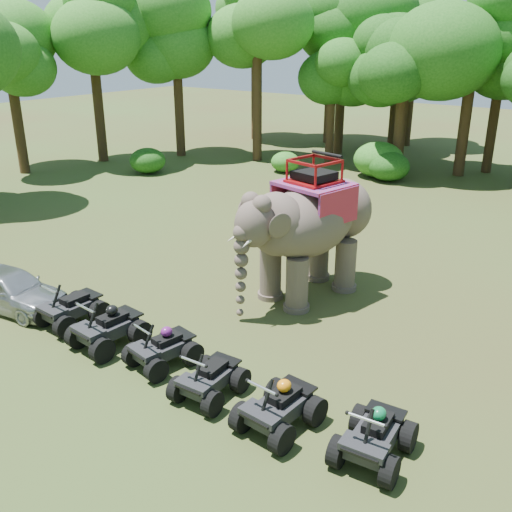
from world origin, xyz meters
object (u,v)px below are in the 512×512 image
at_px(parked_car, 10,289).
at_px(atv_5, 375,430).
at_px(atv_0, 70,303).
at_px(atv_4, 279,400).
at_px(atv_3, 209,373).
at_px(elephant, 310,228).
at_px(atv_2, 162,343).
at_px(atv_1, 108,322).

height_order(parked_car, atv_5, atv_5).
bearing_deg(parked_car, atv_0, -87.76).
distance_m(atv_4, atv_5, 1.95).
bearing_deg(atv_0, atv_3, -1.24).
height_order(atv_0, atv_5, atv_0).
bearing_deg(atv_3, atv_0, 173.48).
xyz_separation_m(elephant, atv_0, (-4.20, -5.52, -1.48)).
bearing_deg(parked_car, atv_2, -94.59).
xyz_separation_m(atv_0, atv_5, (8.99, -0.00, -0.02)).
xyz_separation_m(elephant, atv_2, (-0.69, -5.54, -1.52)).
height_order(atv_2, atv_4, atv_4).
height_order(elephant, atv_3, elephant).
distance_m(atv_3, atv_5, 3.76).
relative_size(atv_1, atv_3, 1.12).
distance_m(atv_0, atv_5, 8.99).
bearing_deg(elephant, parked_car, -124.94).
height_order(atv_0, atv_4, atv_0).
relative_size(elephant, atv_5, 3.00).
bearing_deg(atv_4, atv_3, -175.64).
bearing_deg(atv_2, elephant, 92.85).
distance_m(atv_1, atv_3, 3.49).
relative_size(atv_2, atv_3, 1.01).
height_order(elephant, atv_0, elephant).
bearing_deg(atv_1, atv_5, 5.88).
bearing_deg(parked_car, atv_1, -95.01).
relative_size(atv_0, atv_4, 1.01).
relative_size(atv_3, atv_5, 0.94).
distance_m(elephant, atv_5, 7.46).
bearing_deg(atv_0, atv_2, 1.98).
xyz_separation_m(parked_car, atv_5, (11.19, 0.42, 0.01)).
distance_m(atv_0, atv_3, 5.25).
relative_size(parked_car, atv_1, 2.03).
relative_size(elephant, parked_car, 1.39).
bearing_deg(parked_car, elephant, -55.76).
bearing_deg(atv_4, atv_2, 179.31).
distance_m(atv_1, atv_2, 1.77).
bearing_deg(elephant, atv_0, -115.09).
xyz_separation_m(atv_1, atv_5, (7.24, 0.17, -0.04)).
bearing_deg(atv_3, parked_car, 177.77).
xyz_separation_m(parked_car, atv_2, (5.71, 0.40, -0.02)).
bearing_deg(parked_car, atv_4, -97.95).
height_order(atv_3, atv_5, atv_5).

